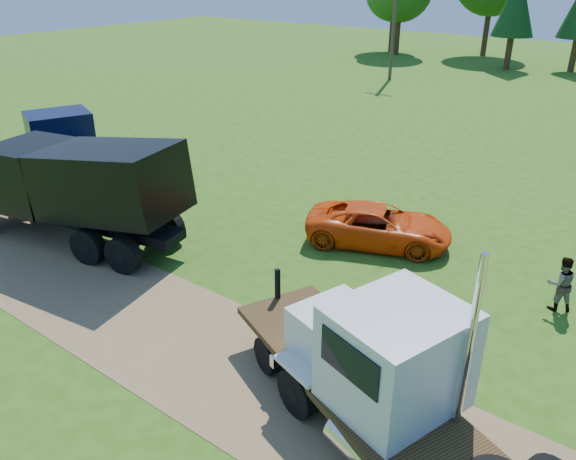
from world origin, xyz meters
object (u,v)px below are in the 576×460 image
Objects in this scene: white_semi_tractor at (396,380)px; navy_truck at (66,151)px; black_dump_truck at (75,185)px; flatbed_trailer at (358,388)px; orange_pickup at (379,225)px.

navy_truck is (-17.75, 4.58, 0.03)m from white_semi_tractor.
black_dump_truck reaches higher than flatbed_trailer.
navy_truck is at bearing 138.16° from black_dump_truck.
flatbed_trailer is (16.87, -4.44, -0.79)m from navy_truck.
navy_truck is 0.96× the size of flatbed_trailer.
white_semi_tractor is 1.17m from flatbed_trailer.
navy_truck is at bearing -170.72° from flatbed_trailer.
white_semi_tractor is 12.92m from black_dump_truck.
black_dump_truck is 5.74m from navy_truck.
white_semi_tractor is 1.58× the size of orange_pickup.
white_semi_tractor is at bearing -171.28° from orange_pickup.
orange_pickup is at bearing 139.69° from flatbed_trailer.
white_semi_tractor is at bearing 14.37° from flatbed_trailer.
white_semi_tractor reaches higher than navy_truck.
flatbed_trailer is at bearing 7.35° from navy_truck.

